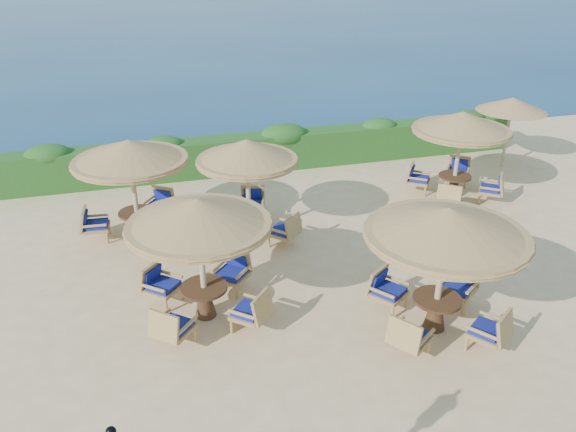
{
  "coord_description": "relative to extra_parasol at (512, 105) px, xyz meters",
  "views": [
    {
      "loc": [
        -4.31,
        -10.44,
        6.94
      ],
      "look_at": [
        -1.16,
        0.78,
        1.3
      ],
      "focal_mm": 35.0,
      "sensor_mm": 36.0,
      "label": 1
    }
  ],
  "objects": [
    {
      "name": "extra_parasol",
      "position": [
        0.0,
        0.0,
        0.0
      ],
      "size": [
        2.3,
        2.3,
        2.41
      ],
      "color": "tan",
      "rests_on": "ground"
    },
    {
      "name": "cafe_set_1",
      "position": [
        -6.81,
        -7.59,
        -0.27
      ],
      "size": [
        3.11,
        3.11,
        2.65
      ],
      "color": "tan",
      "rests_on": "ground"
    },
    {
      "name": "ground",
      "position": [
        -7.8,
        -5.2,
        -2.17
      ],
      "size": [
        120.0,
        120.0,
        0.0
      ],
      "primitive_type": "plane",
      "color": "beige",
      "rests_on": "ground"
    },
    {
      "name": "hedge",
      "position": [
        -7.8,
        2.0,
        -1.57
      ],
      "size": [
        18.0,
        0.9,
        1.2
      ],
      "primitive_type": "cube",
      "color": "#1B4A17",
      "rests_on": "ground"
    },
    {
      "name": "cafe_set_3",
      "position": [
        -9.53,
        -2.69,
        -0.32
      ],
      "size": [
        2.73,
        2.73,
        2.65
      ],
      "color": "tan",
      "rests_on": "ground"
    },
    {
      "name": "cafe_set_4",
      "position": [
        -3.04,
        -1.89,
        -0.33
      ],
      "size": [
        2.86,
        2.86,
        2.65
      ],
      "color": "tan",
      "rests_on": "ground"
    },
    {
      "name": "sea",
      "position": [
        -7.8,
        64.8,
        -2.17
      ],
      "size": [
        160.0,
        160.0,
        0.0
      ],
      "primitive_type": "plane",
      "color": "navy",
      "rests_on": "ground"
    },
    {
      "name": "cafe_set_0",
      "position": [
        -11.16,
        -5.94,
        -0.33
      ],
      "size": [
        2.86,
        2.86,
        2.65
      ],
      "color": "tan",
      "rests_on": "ground"
    },
    {
      "name": "cafe_set_2",
      "position": [
        -12.34,
        -1.94,
        -0.24
      ],
      "size": [
        2.9,
        2.9,
        2.65
      ],
      "color": "tan",
      "rests_on": "ground"
    }
  ]
}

